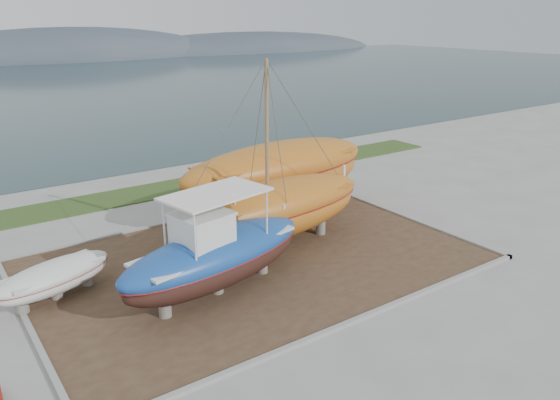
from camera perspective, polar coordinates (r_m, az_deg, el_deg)
ground at (r=20.61m, az=3.53°, el=-10.26°), size 140.00×140.00×0.00m
dirt_patch at (r=23.50m, az=-2.58°, el=-6.30°), size 18.00×12.00×0.06m
curb_frame at (r=23.48m, az=-2.58°, el=-6.20°), size 18.60×12.60×0.15m
grass_strip at (r=33.13m, az=-13.38°, el=0.84°), size 44.00×3.00×0.08m
blue_caique at (r=20.15m, az=-6.73°, el=-4.63°), size 8.52×4.09×3.94m
white_dinghy at (r=21.83m, az=-22.48°, el=-7.84°), size 4.83×2.97×1.36m
orange_sailboat at (r=23.12m, az=-0.42°, el=4.33°), size 9.74×3.61×8.30m
orange_bare_hull at (r=27.98m, az=-0.21°, el=2.08°), size 11.62×4.29×3.73m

